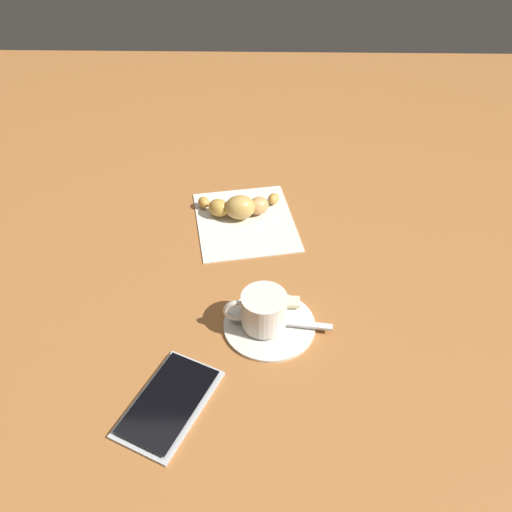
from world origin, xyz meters
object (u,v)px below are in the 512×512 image
object	(u,v)px
espresso_cup	(263,310)
napkin	(245,221)
croissant	(240,206)
saucer	(269,324)
teaspoon	(264,319)
cell_phone	(169,402)
sugar_packet	(277,301)

from	to	relation	value
espresso_cup	napkin	world-z (taller)	espresso_cup
croissant	saucer	bearing A→B (deg)	11.59
saucer	napkin	size ratio (longest dim) A/B	0.66
saucer	napkin	bearing A→B (deg)	-169.96
teaspoon	croissant	world-z (taller)	croissant
napkin	cell_phone	bearing A→B (deg)	-12.17
saucer	napkin	distance (m)	0.23
croissant	sugar_packet	bearing A→B (deg)	16.15
saucer	cell_phone	xyz separation A→B (m)	(0.12, -0.12, -0.00)
saucer	espresso_cup	distance (m)	0.03
saucer	teaspoon	xyz separation A→B (m)	(-0.00, -0.01, 0.01)
napkin	croissant	bearing A→B (deg)	-147.24
teaspoon	napkin	xyz separation A→B (m)	(-0.23, -0.03, -0.01)
napkin	cell_phone	xyz separation A→B (m)	(0.35, -0.08, 0.00)
saucer	cell_phone	bearing A→B (deg)	-43.41
saucer	espresso_cup	xyz separation A→B (m)	(0.00, -0.01, 0.03)
napkin	cell_phone	distance (m)	0.36
teaspoon	cell_phone	bearing A→B (deg)	-41.06
sugar_packet	cell_phone	size ratio (longest dim) A/B	0.41
sugar_packet	croissant	xyz separation A→B (m)	(-0.21, -0.06, 0.01)
napkin	sugar_packet	bearing A→B (deg)	14.72
espresso_cup	sugar_packet	bearing A→B (deg)	151.18
espresso_cup	croissant	size ratio (longest dim) A/B	0.57
sugar_packet	cell_phone	bearing A→B (deg)	52.80
napkin	croissant	distance (m)	0.03
croissant	cell_phone	bearing A→B (deg)	-10.27
croissant	napkin	bearing A→B (deg)	32.76
teaspoon	croissant	size ratio (longest dim) A/B	0.94
croissant	espresso_cup	bearing A→B (deg)	9.45
saucer	croissant	distance (m)	0.25
teaspoon	croissant	bearing A→B (deg)	-170.14
sugar_packet	cell_phone	xyz separation A→B (m)	(0.16, -0.13, -0.01)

